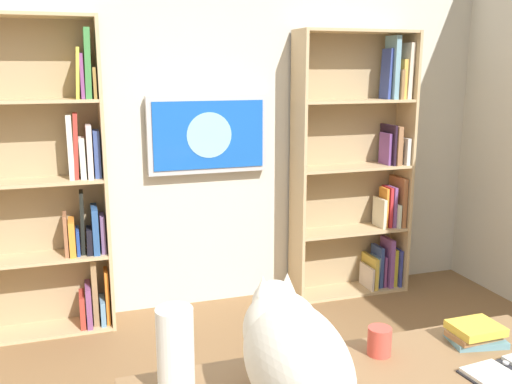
% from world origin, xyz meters
% --- Properties ---
extents(wall_back, '(4.52, 0.06, 2.70)m').
position_xyz_m(wall_back, '(0.00, -2.23, 1.35)').
color(wall_back, beige).
rests_on(wall_back, ground).
extents(bookshelf_left, '(0.90, 0.28, 1.99)m').
position_xyz_m(bookshelf_left, '(-1.23, -2.07, 0.95)').
color(bookshelf_left, tan).
rests_on(bookshelf_left, ground).
extents(bookshelf_right, '(0.91, 0.28, 2.04)m').
position_xyz_m(bookshelf_right, '(1.02, -2.07, 0.97)').
color(bookshelf_right, tan).
rests_on(bookshelf_right, ground).
extents(wall_mounted_tv, '(0.85, 0.07, 0.54)m').
position_xyz_m(wall_mounted_tv, '(-0.04, -2.15, 1.26)').
color(wall_mounted_tv, '#B7B7BC').
extents(cat, '(0.27, 0.64, 0.35)m').
position_xyz_m(cat, '(0.31, 0.35, 0.95)').
color(cat, silver).
rests_on(cat, desk).
extents(paper_towel_roll, '(0.11, 0.11, 0.27)m').
position_xyz_m(paper_towel_roll, '(0.61, 0.18, 0.91)').
color(paper_towel_roll, white).
rests_on(paper_towel_roll, desk).
extents(coffee_mug, '(0.08, 0.08, 0.10)m').
position_xyz_m(coffee_mug, '(-0.09, 0.16, 0.83)').
color(coffee_mug, '#D84C3F').
rests_on(coffee_mug, desk).
extents(desk_book_stack, '(0.20, 0.16, 0.07)m').
position_xyz_m(desk_book_stack, '(-0.45, 0.19, 0.81)').
color(desk_book_stack, '#6699A8').
rests_on(desk_book_stack, desk).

